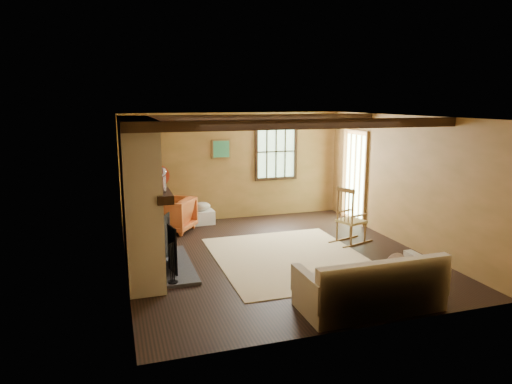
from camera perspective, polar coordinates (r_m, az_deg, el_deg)
name	(u,v)px	position (r m, az deg, el deg)	size (l,w,h in m)	color
ground	(275,255)	(8.05, 2.41, -7.93)	(5.50, 5.50, 0.00)	black
room_envelope	(283,160)	(7.98, 3.37, 3.98)	(5.02, 5.52, 2.44)	#A16F39
fireplace	(141,202)	(7.31, -14.15, -1.26)	(1.02, 2.30, 2.40)	brown
rug	(290,258)	(7.94, 4.28, -8.20)	(2.50, 3.00, 0.01)	#D6B78F
rocking_chair	(350,219)	(8.79, 11.66, -3.37)	(0.87, 0.62, 1.08)	tan
sofa	(371,289)	(6.19, 14.23, -11.71)	(1.87, 0.84, 0.75)	beige
firewood_pile	(143,221)	(10.07, -13.93, -3.51)	(0.72, 0.13, 0.26)	brown
laundry_basket	(202,217)	(10.06, -6.75, -3.14)	(0.50, 0.38, 0.30)	white
basket_pillow	(202,206)	(10.01, -6.78, -1.79)	(0.37, 0.30, 0.19)	beige
armchair	(173,214)	(9.55, -10.32, -2.78)	(0.76, 0.78, 0.71)	#BF6026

